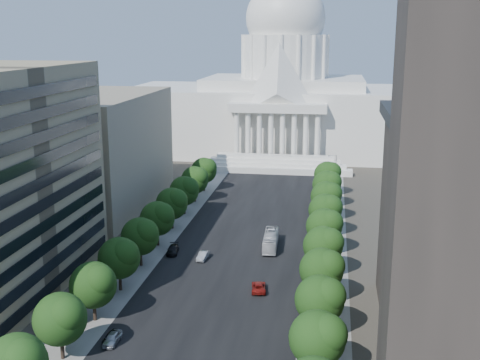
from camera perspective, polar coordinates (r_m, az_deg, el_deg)
The scene contains 34 objects.
road_asphalt at distance 147.17m, azimuth 0.99°, elevation -4.22°, with size 30.00×260.00×0.01m, color black.
sidewalk_left at distance 150.80m, azimuth -6.20°, elevation -3.86°, with size 8.00×260.00×0.02m, color gray.
sidewalk_right at distance 145.94m, azimuth 8.42°, elevation -4.53°, with size 8.00×260.00×0.02m, color gray.
capitol at distance 235.77m, azimuth 4.19°, elevation 7.50°, with size 120.00×56.00×73.00m.
office_block_left_far at distance 165.92m, azimuth -15.17°, elevation 2.70°, with size 38.00×52.00×30.00m, color gray.
tree_l_b at distance 90.06m, azimuth -16.57°, elevation -12.43°, with size 7.79×7.60×9.97m.
tree_l_c at distance 99.98m, azimuth -13.63°, elevation -9.55°, with size 7.79×7.60×9.97m.
tree_l_d at distance 110.32m, azimuth -11.27°, elevation -7.17°, with size 7.79×7.60×9.97m.
tree_l_e at distance 120.96m, azimuth -9.34°, elevation -5.20°, with size 7.79×7.60×9.97m.
tree_l_f at distance 131.84m, azimuth -7.73°, elevation -3.55°, with size 7.79×7.60×9.97m.
tree_l_g at distance 142.89m, azimuth -6.38°, elevation -2.15°, with size 7.79×7.60×9.97m.
tree_l_h at distance 154.09m, azimuth -5.22°, elevation -0.95°, with size 7.79×7.60×9.97m.
tree_l_i at distance 165.40m, azimuth -4.22°, elevation 0.08°, with size 7.79×7.60×9.97m.
tree_l_j at distance 176.80m, azimuth -3.35°, elevation 0.99°, with size 7.79×7.60×9.97m.
tree_r_b at distance 82.27m, azimuth 7.58°, elevation -14.57°, with size 7.79×7.60×9.97m.
tree_r_c at distance 93.03m, azimuth 7.77°, elevation -11.08°, with size 7.79×7.60×9.97m.
tree_r_d at distance 104.06m, azimuth 7.92°, elevation -8.33°, with size 7.79×7.60×9.97m.
tree_r_e at distance 115.28m, azimuth 8.04°, elevation -6.11°, with size 7.79×7.60×9.97m.
tree_r_f at distance 126.64m, azimuth 8.13°, elevation -4.29°, with size 7.79×7.60×9.97m.
tree_r_g at distance 138.12m, azimuth 8.21°, elevation -2.77°, with size 7.79×7.60×9.97m.
tree_r_h at distance 149.67m, azimuth 8.28°, elevation -1.48°, with size 7.79×7.60×9.97m.
tree_r_i at distance 161.29m, azimuth 8.34°, elevation -0.38°, with size 7.79×7.60×9.97m.
tree_r_j at distance 172.97m, azimuth 8.39°, elevation 0.58°, with size 7.79×7.60×9.97m.
streetlight_b at distance 92.57m, azimuth 8.73°, elevation -11.68°, with size 2.61×0.44×9.00m.
streetlight_c at distance 115.68m, azimuth 8.81°, elevation -6.40°, with size 2.61×0.44×9.00m.
streetlight_d at distance 139.44m, azimuth 8.85°, elevation -2.90°, with size 2.61×0.44×9.00m.
streetlight_e at distance 163.58m, azimuth 8.89°, elevation -0.43°, with size 2.61×0.44×9.00m.
streetlight_f at distance 187.94m, azimuth 8.91°, elevation 1.41°, with size 2.61×0.44×9.00m.
car_dark_a at distance 95.92m, azimuth -12.13°, elevation -14.32°, with size 1.61×4.00×1.36m, color black.
car_silver at distance 124.90m, azimuth -3.53°, elevation -7.19°, with size 1.66×4.75×1.57m, color #B8BCC1.
car_red at distance 110.25m, azimuth 1.79°, elevation -10.11°, with size 2.51×5.44×1.51m, color maroon.
car_dark_b at distance 128.72m, azimuth -6.40°, elevation -6.61°, with size 2.21×5.44×1.58m, color black.
car_parked at distance 95.12m, azimuth -12.00°, elevation -14.50°, with size 1.86×4.62×1.57m, color #A8A9B0.
city_bus at distance 131.04m, azimuth 2.93°, elevation -5.75°, with size 2.82×12.07×3.36m, color silver.
Camera 1 is at (18.98, -48.76, 45.22)m, focal length 45.00 mm.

